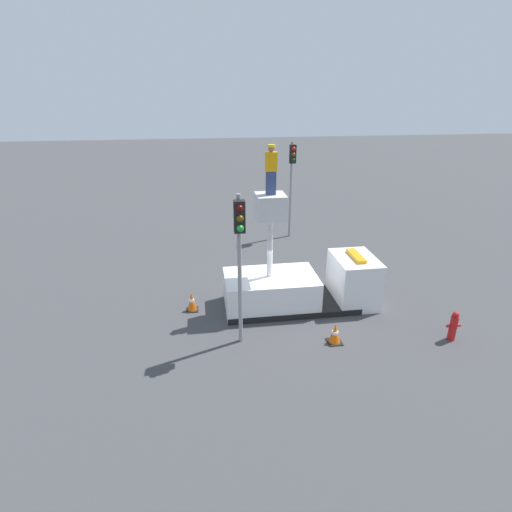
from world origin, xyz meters
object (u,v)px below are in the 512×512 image
traffic_light_pole (240,243)px  traffic_cone_rear (192,302)px  bucket_truck (300,285)px  worker (271,170)px  traffic_light_across (292,171)px  traffic_cone_curbside (335,334)px  fire_hydrant (453,326)px

traffic_light_pole → traffic_cone_rear: traffic_light_pole is taller
bucket_truck → worker: size_ratio=3.49×
traffic_light_across → bucket_truck: bearing=-99.8°
traffic_cone_rear → traffic_cone_curbside: bearing=-30.7°
worker → bucket_truck: bearing=0.0°
traffic_light_pole → traffic_light_across: 11.10m
traffic_light_across → traffic_cone_curbside: size_ratio=7.50×
traffic_light_pole → traffic_light_across: traffic_light_across is taller
worker → traffic_light_across: worker is taller
traffic_light_across → fire_hydrant: size_ratio=4.93×
worker → traffic_light_across: bearing=71.8°
fire_hydrant → traffic_cone_curbside: (-4.13, 0.41, -0.20)m
traffic_light_pole → traffic_cone_rear: bearing=124.2°
worker → traffic_light_pole: worker is taller
traffic_cone_rear → traffic_cone_curbside: size_ratio=1.09×
bucket_truck → traffic_light_pole: traffic_light_pole is taller
worker → traffic_cone_rear: worker is taller
traffic_light_across → traffic_cone_rear: traffic_light_across is taller
traffic_light_across → traffic_cone_curbside: (-0.80, -10.76, -3.55)m
traffic_light_pole → fire_hydrant: bearing=-6.4°
traffic_light_pole → worker: bearing=59.1°
traffic_light_pole → traffic_light_across: bearing=68.7°
worker → traffic_cone_rear: (-3.09, 0.19, -5.17)m
traffic_light_pole → traffic_cone_rear: 4.51m
bucket_truck → traffic_light_across: size_ratio=1.10×
traffic_light_pole → traffic_cone_rear: size_ratio=6.59×
traffic_cone_rear → worker: bearing=-3.5°
traffic_cone_rear → traffic_cone_curbside: traffic_cone_rear is taller
worker → traffic_light_across: 8.61m
traffic_light_across → fire_hydrant: traffic_light_across is taller
fire_hydrant → traffic_cone_curbside: size_ratio=1.52×
bucket_truck → traffic_cone_rear: size_ratio=7.62×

